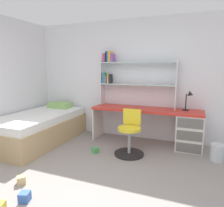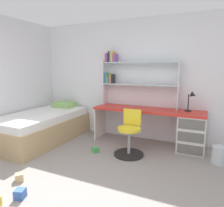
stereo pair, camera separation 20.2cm
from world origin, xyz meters
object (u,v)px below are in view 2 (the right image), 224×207
at_px(toy_block_blue_2, 20,194).
at_px(toy_block_natural_3, 19,177).
at_px(waste_bin, 219,155).
at_px(desk_lamp, 192,98).
at_px(swivel_chair, 130,137).
at_px(bookshelf_hutch, 130,74).
at_px(bed_platform, 42,127).
at_px(desk, 177,127).
at_px(toy_block_green_0, 95,150).

distance_m(toy_block_blue_2, toy_block_natural_3, 0.42).
xyz_separation_m(waste_bin, toy_block_blue_2, (-2.14, -1.99, -0.08)).
bearing_deg(desk_lamp, waste_bin, -42.78).
bearing_deg(swivel_chair, toy_block_blue_2, -112.54).
bearing_deg(bookshelf_hutch, swivel_chair, -68.94).
height_order(bed_platform, toy_block_natural_3, bed_platform).
distance_m(swivel_chair, waste_bin, 1.45).
distance_m(desk, toy_block_green_0, 1.58).
relative_size(desk_lamp, toy_block_natural_3, 3.70).
bearing_deg(bookshelf_hutch, desk_lamp, -3.91).
bearing_deg(waste_bin, desk_lamp, 137.22).
bearing_deg(swivel_chair, desk_lamp, 37.67).
distance_m(desk_lamp, toy_block_natural_3, 3.07).
distance_m(bookshelf_hutch, bed_platform, 2.14).
bearing_deg(waste_bin, bookshelf_hutch, 162.72).
height_order(bookshelf_hutch, desk_lamp, bookshelf_hutch).
distance_m(swivel_chair, toy_block_blue_2, 1.89).
height_order(desk_lamp, toy_block_green_0, desk_lamp).
relative_size(bookshelf_hutch, waste_bin, 5.62).
bearing_deg(toy_block_green_0, bed_platform, 175.51).
bearing_deg(bookshelf_hutch, bed_platform, -151.48).
height_order(bed_platform, toy_block_green_0, bed_platform).
relative_size(swivel_chair, bed_platform, 0.39).
relative_size(toy_block_blue_2, toy_block_natural_3, 1.08).
xyz_separation_m(swivel_chair, waste_bin, (1.42, 0.26, -0.17)).
bearing_deg(bookshelf_hutch, desk, -9.01).
bearing_deg(bookshelf_hutch, waste_bin, -17.28).
bearing_deg(desk, swivel_chair, -138.03).
distance_m(bookshelf_hutch, toy_block_green_0, 1.69).
xyz_separation_m(swivel_chair, toy_block_natural_3, (-1.04, -1.46, -0.26)).
relative_size(desk, waste_bin, 7.64).
height_order(desk_lamp, waste_bin, desk_lamp).
bearing_deg(toy_block_blue_2, bed_platform, 126.13).
bearing_deg(bed_platform, toy_block_natural_3, -57.37).
height_order(bookshelf_hutch, waste_bin, bookshelf_hutch).
relative_size(bed_platform, toy_block_green_0, 20.73).
relative_size(desk, toy_block_green_0, 22.03).
distance_m(desk, toy_block_natural_3, 2.76).
relative_size(desk_lamp, waste_bin, 1.36).
xyz_separation_m(bookshelf_hutch, toy_block_natural_3, (-0.73, -2.26, -1.34)).
bearing_deg(toy_block_natural_3, bookshelf_hutch, 72.07).
relative_size(swivel_chair, toy_block_blue_2, 6.99).
distance_m(desk, desk_lamp, 0.60).
bearing_deg(swivel_chair, toy_block_green_0, -162.74).
xyz_separation_m(desk_lamp, toy_block_natural_3, (-1.97, -2.17, -0.91)).
relative_size(desk_lamp, swivel_chair, 0.49).
bearing_deg(toy_block_green_0, bookshelf_hutch, 74.39).
xyz_separation_m(bookshelf_hutch, waste_bin, (1.73, -0.54, -1.25)).
height_order(bed_platform, waste_bin, bed_platform).
distance_m(desk_lamp, bed_platform, 3.04).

